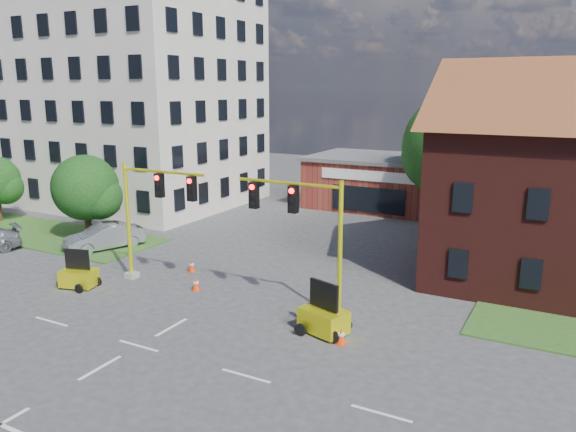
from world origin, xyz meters
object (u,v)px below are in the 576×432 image
(signal_mast_east, at_px, (305,229))
(trailer_west, at_px, (79,276))
(signal_mast_west, at_px, (151,209))
(pickup_white, at_px, (503,278))
(trailer_east, at_px, (324,318))

(signal_mast_east, xyz_separation_m, trailer_west, (-11.68, -2.36, -3.32))
(trailer_west, bearing_deg, signal_mast_east, -4.17)
(signal_mast_west, distance_m, signal_mast_east, 8.71)
(trailer_west, bearing_deg, pickup_white, 10.35)
(trailer_east, relative_size, pickup_white, 0.39)
(trailer_west, relative_size, pickup_white, 0.34)
(signal_mast_east, xyz_separation_m, pickup_white, (7.45, 6.94, -3.14))
(signal_mast_east, bearing_deg, signal_mast_west, 180.00)
(signal_mast_west, bearing_deg, trailer_west, -141.51)
(pickup_white, bearing_deg, signal_mast_east, 132.27)
(signal_mast_west, height_order, trailer_west, signal_mast_west)
(trailer_east, distance_m, pickup_white, 10.26)
(signal_mast_west, xyz_separation_m, trailer_west, (-2.96, -2.36, -3.32))
(trailer_east, bearing_deg, pickup_white, 72.66)
(trailer_east, height_order, pickup_white, trailer_east)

